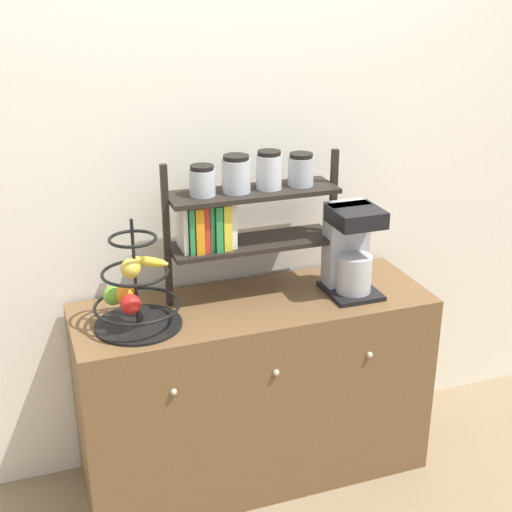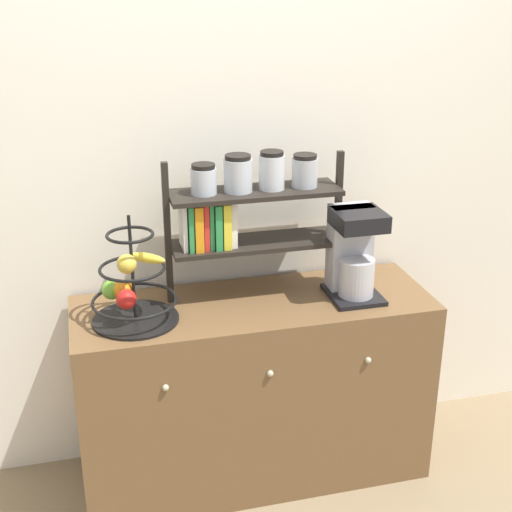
% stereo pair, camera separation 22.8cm
% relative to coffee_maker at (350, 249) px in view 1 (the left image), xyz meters
% --- Properties ---
extents(ground_plane, '(12.00, 12.00, 0.00)m').
position_rel_coffee_maker_xyz_m(ground_plane, '(-0.39, -0.22, -0.96)').
color(ground_plane, '#847051').
extents(wall_back, '(7.00, 0.05, 2.60)m').
position_rel_coffee_maker_xyz_m(wall_back, '(-0.39, 0.30, 0.34)').
color(wall_back, silver).
rests_on(wall_back, ground_plane).
extents(sideboard, '(1.40, 0.49, 0.79)m').
position_rel_coffee_maker_xyz_m(sideboard, '(-0.39, 0.02, -0.57)').
color(sideboard, brown).
rests_on(sideboard, ground_plane).
extents(coffee_maker, '(0.20, 0.23, 0.36)m').
position_rel_coffee_maker_xyz_m(coffee_maker, '(0.00, 0.00, 0.00)').
color(coffee_maker, black).
rests_on(coffee_maker, sideboard).
extents(fruit_stand, '(0.32, 0.32, 0.41)m').
position_rel_coffee_maker_xyz_m(fruit_stand, '(-0.86, -0.02, -0.05)').
color(fruit_stand, black).
rests_on(fruit_stand, sideboard).
extents(shelf_hutch, '(0.70, 0.20, 0.57)m').
position_rel_coffee_maker_xyz_m(shelf_hutch, '(-0.42, 0.11, 0.19)').
color(shelf_hutch, black).
rests_on(shelf_hutch, sideboard).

